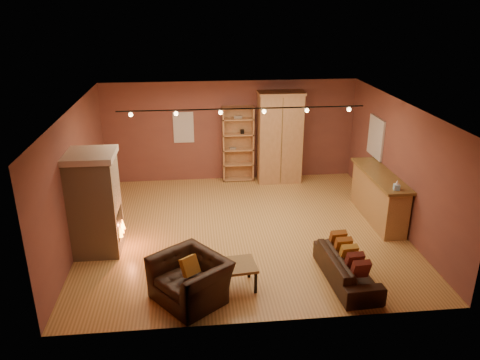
{
  "coord_description": "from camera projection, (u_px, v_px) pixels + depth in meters",
  "views": [
    {
      "loc": [
        -1.05,
        -9.37,
        4.88
      ],
      "look_at": [
        -0.05,
        0.2,
        1.12
      ],
      "focal_mm": 35.0,
      "sensor_mm": 36.0,
      "label": 1
    }
  ],
  "objects": [
    {
      "name": "coffee_table",
      "position": [
        238.0,
        267.0,
        8.33
      ],
      "size": [
        0.68,
        0.68,
        0.46
      ],
      "rotation": [
        0.0,
        0.0,
        0.11
      ],
      "color": "brown",
      "rests_on": "floor"
    },
    {
      "name": "back_wall",
      "position": [
        230.0,
        131.0,
        13.06
      ],
      "size": [
        7.0,
        0.02,
        2.8
      ],
      "primitive_type": "cube",
      "color": "brown",
      "rests_on": "floor"
    },
    {
      "name": "right_window",
      "position": [
        376.0,
        137.0,
        11.59
      ],
      "size": [
        0.05,
        0.9,
        1.0
      ],
      "primitive_type": "cube",
      "color": "silver",
      "rests_on": "right_wall"
    },
    {
      "name": "bookcase",
      "position": [
        238.0,
        143.0,
        13.09
      ],
      "size": [
        0.87,
        0.34,
        2.13
      ],
      "color": "tan",
      "rests_on": "floor"
    },
    {
      "name": "loveseat",
      "position": [
        347.0,
        262.0,
        8.53
      ],
      "size": [
        0.64,
        1.84,
        0.76
      ],
      "rotation": [
        0.0,
        0.0,
        1.63
      ],
      "color": "black",
      "rests_on": "floor"
    },
    {
      "name": "track_rail",
      "position": [
        242.0,
        110.0,
        9.77
      ],
      "size": [
        5.2,
        0.09,
        0.13
      ],
      "color": "black",
      "rests_on": "ceiling"
    },
    {
      "name": "armchair",
      "position": [
        190.0,
        272.0,
        7.94
      ],
      "size": [
        1.35,
        1.42,
        1.05
      ],
      "rotation": [
        0.0,
        0.0,
        -0.91
      ],
      "color": "black",
      "rests_on": "floor"
    },
    {
      "name": "ceiling",
      "position": [
        243.0,
        107.0,
        9.54
      ],
      "size": [
        7.0,
        7.0,
        0.0
      ],
      "primitive_type": "plane",
      "rotation": [
        3.14,
        0.0,
        0.0
      ],
      "color": "brown",
      "rests_on": "back_wall"
    },
    {
      "name": "armoire",
      "position": [
        280.0,
        137.0,
        12.94
      ],
      "size": [
        1.25,
        0.71,
        2.55
      ],
      "color": "tan",
      "rests_on": "floor"
    },
    {
      "name": "bar_counter",
      "position": [
        378.0,
        196.0,
        10.88
      ],
      "size": [
        0.63,
        2.36,
        1.13
      ],
      "color": "tan",
      "rests_on": "floor"
    },
    {
      "name": "tissue_box",
      "position": [
        397.0,
        186.0,
        9.76
      ],
      "size": [
        0.14,
        0.14,
        0.22
      ],
      "rotation": [
        0.0,
        0.0,
        -0.19
      ],
      "color": "#92C9EA",
      "rests_on": "bar_counter"
    },
    {
      "name": "fireplace",
      "position": [
        95.0,
        203.0,
        9.33
      ],
      "size": [
        1.01,
        0.98,
        2.12
      ],
      "color": "tan",
      "rests_on": "floor"
    },
    {
      "name": "left_wall",
      "position": [
        76.0,
        177.0,
        9.71
      ],
      "size": [
        0.02,
        6.5,
        2.8
      ],
      "primitive_type": "cube",
      "color": "brown",
      "rests_on": "floor"
    },
    {
      "name": "back_window",
      "position": [
        183.0,
        127.0,
        12.86
      ],
      "size": [
        0.56,
        0.04,
        0.86
      ],
      "primitive_type": "cube",
      "color": "silver",
      "rests_on": "back_wall"
    },
    {
      "name": "right_wall",
      "position": [
        400.0,
        166.0,
        10.39
      ],
      "size": [
        0.02,
        6.5,
        2.8
      ],
      "primitive_type": "cube",
      "color": "brown",
      "rests_on": "floor"
    },
    {
      "name": "floor",
      "position": [
        243.0,
        229.0,
        10.56
      ],
      "size": [
        7.0,
        7.0,
        0.0
      ],
      "primitive_type": "plane",
      "color": "#A9793C",
      "rests_on": "ground"
    }
  ]
}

